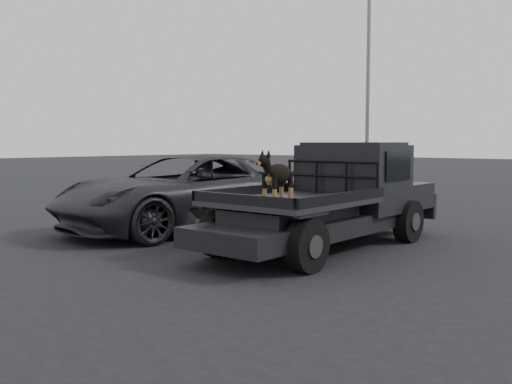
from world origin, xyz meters
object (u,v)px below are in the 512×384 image
Objects in this scene: dog at (277,178)px; parked_suv at (187,192)px; flatbed_ute at (324,221)px; floodlight_near at (369,24)px.

parked_suv is at bearing 155.50° from dog.
flatbed_ute is 19.55m from floodlight_near.
dog is 4.05m from parked_suv.
flatbed_ute is 7.30× the size of dog.
parked_suv is at bearing -179.93° from flatbed_ute.
dog is at bearing -16.89° from parked_suv.
floodlight_near is at bearing 116.71° from flatbed_ute.
dog is 20.82m from floodlight_near.
dog is (0.29, -1.67, 0.83)m from flatbed_ute.
floodlight_near reaches higher than flatbed_ute.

